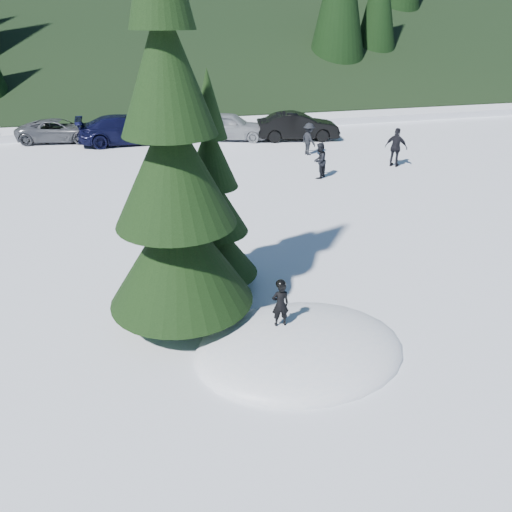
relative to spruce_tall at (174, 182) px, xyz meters
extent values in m
plane|color=white|center=(2.20, -1.80, -3.32)|extent=(200.00, 200.00, 0.00)
ellipsoid|color=white|center=(2.20, -1.80, -3.32)|extent=(4.48, 3.52, 0.96)
cylinder|color=black|center=(0.00, 0.00, -2.62)|extent=(0.38, 0.38, 1.40)
cone|color=black|center=(0.00, 0.00, -1.53)|extent=(3.20, 3.20, 2.46)
cone|color=black|center=(0.00, 0.00, 0.33)|extent=(2.54, 2.54, 2.46)
cone|color=black|center=(0.00, 0.00, 2.19)|extent=(1.88, 1.88, 2.46)
cylinder|color=black|center=(1.00, 1.40, -2.82)|extent=(0.26, 0.26, 1.00)
cone|color=black|center=(1.00, 1.40, -2.16)|extent=(2.20, 2.20, 1.52)
cone|color=black|center=(1.00, 1.40, -1.01)|extent=(1.75, 1.75, 1.52)
cone|color=black|center=(1.00, 1.40, 0.14)|extent=(1.29, 1.29, 1.52)
cone|color=black|center=(1.00, 1.40, 1.29)|extent=(0.84, 0.84, 1.52)
imported|color=black|center=(1.86, -1.45, -2.34)|extent=(0.38, 0.26, 1.00)
imported|color=black|center=(7.14, 9.69, -2.56)|extent=(0.93, 0.94, 1.53)
imported|color=black|center=(11.23, 10.51, -2.43)|extent=(1.04, 1.04, 1.77)
imported|color=black|center=(8.12, 13.60, -2.53)|extent=(0.79, 1.12, 1.57)
imported|color=#52555B|center=(-4.25, 19.91, -2.71)|extent=(4.67, 2.67, 1.23)
imported|color=black|center=(-0.57, 18.41, -2.55)|extent=(5.34, 2.30, 1.53)
imported|color=#9B9EA3|center=(4.94, 17.96, -2.55)|extent=(4.83, 3.18, 1.53)
imported|color=black|center=(8.69, 16.93, -2.57)|extent=(4.77, 2.37, 1.50)
camera|label=1|loc=(-0.92, -9.87, 3.05)|focal=35.00mm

